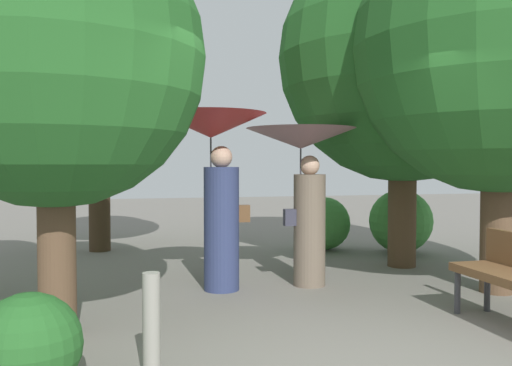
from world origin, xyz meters
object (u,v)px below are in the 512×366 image
(person_right, at_px, (304,168))
(tree_far_back, at_px, (98,80))
(person_left, at_px, (215,161))
(tree_mid_right, at_px, (501,25))
(tree_mid_left, at_px, (54,33))
(tree_near_right, at_px, (404,39))
(path_marker_post, at_px, (151,327))

(person_right, relative_size, tree_far_back, 0.43)
(tree_far_back, bearing_deg, person_right, -52.75)
(person_left, height_order, person_right, person_left)
(tree_mid_right, height_order, tree_far_back, tree_mid_right)
(person_left, height_order, tree_mid_right, tree_mid_right)
(tree_mid_left, bearing_deg, person_right, 25.47)
(tree_near_right, distance_m, path_marker_post, 5.73)
(person_left, bearing_deg, path_marker_post, 159.38)
(person_right, relative_size, tree_mid_left, 0.47)
(person_left, distance_m, tree_mid_left, 2.31)
(path_marker_post, bearing_deg, person_right, 51.81)
(person_right, height_order, path_marker_post, person_right)
(tree_far_back, bearing_deg, path_marker_post, -84.23)
(tree_mid_left, distance_m, tree_mid_right, 4.76)
(person_right, xyz_separation_m, tree_mid_right, (2.05, -0.85, 1.62))
(tree_near_right, xyz_separation_m, tree_mid_right, (0.27, -1.68, -0.21))
(tree_mid_left, bearing_deg, tree_mid_right, 5.10)
(tree_mid_left, bearing_deg, tree_near_right, 25.28)
(tree_near_right, relative_size, path_marker_post, 7.03)
(tree_mid_left, xyz_separation_m, tree_mid_right, (4.72, 0.42, 0.46))
(tree_near_right, xyz_separation_m, path_marker_post, (-3.71, -3.29, -2.88))
(tree_mid_left, bearing_deg, path_marker_post, -58.04)
(person_left, xyz_separation_m, tree_mid_left, (-1.59, -1.29, 1.08))
(tree_mid_left, height_order, tree_far_back, tree_far_back)
(tree_near_right, bearing_deg, person_left, -164.24)
(person_left, bearing_deg, tree_far_back, 21.92)
(tree_near_right, height_order, tree_mid_left, tree_near_right)
(tree_near_right, relative_size, tree_mid_right, 1.07)
(person_right, xyz_separation_m, tree_near_right, (1.78, 0.83, 1.82))
(tree_far_back, xyz_separation_m, path_marker_post, (0.58, -5.76, -2.53))
(person_right, distance_m, tree_mid_right, 2.75)
(path_marker_post, bearing_deg, person_left, 71.05)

